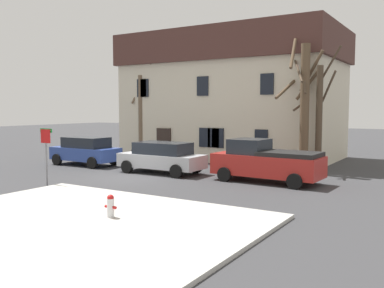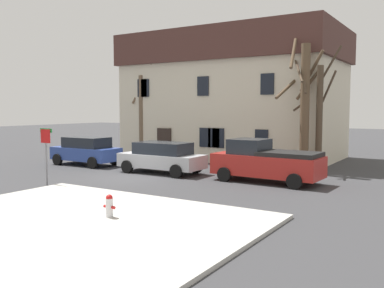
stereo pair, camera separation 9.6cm
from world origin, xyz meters
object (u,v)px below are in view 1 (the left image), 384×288
Objects in this scene: tree_bare_near at (142,112)px; fire_hydrant at (111,206)px; building_main at (233,95)px; car_silver_wagon at (162,157)px; tree_bare_mid at (304,104)px; tree_bare_far at (318,111)px; pickup_truck_red at (266,162)px; street_sign_pole at (46,145)px; car_blue_wagon at (86,151)px; bicycle_leaning at (142,153)px.

fire_hydrant is (9.67, -13.75, -2.68)m from tree_bare_near.
building_main reaches higher than car_silver_wagon.
tree_bare_mid reaches higher than tree_bare_near.
building_main reaches higher than tree_bare_mid.
building_main reaches higher than tree_bare_far.
car_silver_wagon is 0.91× the size of pickup_truck_red.
fire_hydrant is (-2.56, -13.17, -2.80)m from tree_bare_far.
street_sign_pole is (-9.08, -10.17, -1.50)m from tree_bare_far.
car_blue_wagon is 0.93× the size of car_silver_wagon.
tree_bare_far is at bearing 48.25° from street_sign_pole.
tree_bare_far is 12.37m from bicycle_leaning.
tree_bare_mid is at bearing 81.37° from pickup_truck_red.
tree_bare_near is 2.66× the size of street_sign_pole.
bicycle_leaning is at bearing 157.51° from pickup_truck_red.
pickup_truck_red reaches higher than fire_hydrant.
car_blue_wagon is (-5.47, -8.78, -3.45)m from building_main.
street_sign_pole reaches higher than pickup_truck_red.
pickup_truck_red is (6.00, -8.60, -3.38)m from building_main.
fire_hydrant is (4.30, -8.62, -0.38)m from car_silver_wagon.
car_silver_wagon is (0.31, -8.95, -3.47)m from building_main.
building_main is 3.39× the size of car_blue_wagon.
fire_hydrant is at bearing -98.74° from tree_bare_mid.
building_main is 14.92m from street_sign_pole.
tree_bare_near reaches higher than car_silver_wagon.
tree_bare_near is at bearing 85.28° from car_blue_wagon.
tree_bare_far is 2.65× the size of street_sign_pole.
street_sign_pole is at bearing -131.75° from tree_bare_far.
tree_bare_mid is 10.28× the size of fire_hydrant.
bicycle_leaning is at bearing 178.63° from tree_bare_far.
tree_bare_mid is at bearing 18.05° from car_blue_wagon.
tree_bare_near is 12.24m from tree_bare_far.
car_blue_wagon is at bearing 121.52° from street_sign_pole.
street_sign_pole reaches higher than car_blue_wagon.
pickup_truck_red is 9.08m from fire_hydrant.
street_sign_pole is (-6.52, 2.99, 1.31)m from fire_hydrant.
car_silver_wagon is 5.70m from pickup_truck_red.
pickup_truck_red is 2.99× the size of bicycle_leaning.
car_blue_wagon reaches higher than bicycle_leaning.
tree_bare_far is 13.58m from car_blue_wagon.
tree_bare_near reaches higher than car_blue_wagon.
tree_bare_far is at bearing 74.41° from pickup_truck_red.
fire_hydrant is (10.08, -8.79, -0.40)m from car_blue_wagon.
tree_bare_far is 9.64× the size of fire_hydrant.
pickup_truck_red is 9.94m from street_sign_pole.
building_main is at bearing 40.35° from bicycle_leaning.
tree_bare_near is 9.67× the size of fire_hydrant.
tree_bare_near is 1.57× the size of car_blue_wagon.
bicycle_leaning is (-9.46, 13.45, -0.11)m from fire_hydrant.
building_main is 10.90m from car_blue_wagon.
tree_bare_mid is at bearing -143.12° from tree_bare_far.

